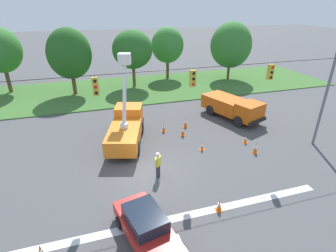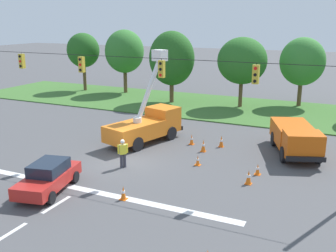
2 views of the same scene
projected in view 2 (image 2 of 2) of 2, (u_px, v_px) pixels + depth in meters
ground_plane at (124, 163)px, 24.58m from camera, size 200.00×200.00×0.00m
grass_verge at (215, 107)px, 40.31m from camera, size 56.00×12.00×0.10m
lane_markings at (63, 200)px, 19.53m from camera, size 17.60×15.25×0.01m
signal_gantry at (122, 91)px, 23.37m from camera, size 26.20×0.33×7.20m
tree_far_west at (83, 50)px, 48.25m from camera, size 4.07×3.80×7.15m
tree_west at (125, 52)px, 46.69m from camera, size 4.56×4.82×7.58m
tree_centre at (172, 59)px, 41.14m from camera, size 4.89×4.19×7.60m
tree_east at (242, 61)px, 38.94m from camera, size 4.93×4.65×7.07m
tree_far_east at (302, 62)px, 39.38m from camera, size 4.48×3.88×7.03m
utility_truck_bucket_lift at (147, 124)px, 28.60m from camera, size 3.88×6.57×6.59m
utility_truck_support_near at (295, 137)px, 26.02m from camera, size 4.25×6.40×2.02m
sedan_red at (48, 177)px, 20.43m from camera, size 2.64×4.58×1.56m
road_worker at (123, 152)px, 23.64m from camera, size 0.47×0.51×1.77m
traffic_cone_foreground_right at (123, 193)px, 19.54m from camera, size 0.36×0.36×0.72m
traffic_cone_mid_left at (198, 160)px, 24.17m from camera, size 0.36×0.36×0.64m
traffic_cone_lane_edge_a at (249, 177)px, 21.36m from camera, size 0.36×0.36×0.82m
traffic_cone_lane_edge_b at (203, 146)px, 26.65m from camera, size 0.36×0.36×0.83m
traffic_cone_far_left at (192, 139)px, 28.20m from camera, size 0.36×0.36×0.74m
traffic_cone_far_right at (221, 141)px, 27.64m from camera, size 0.36×0.36×0.82m
traffic_cone_centre_line at (258, 169)px, 22.68m from camera, size 0.36×0.36×0.67m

